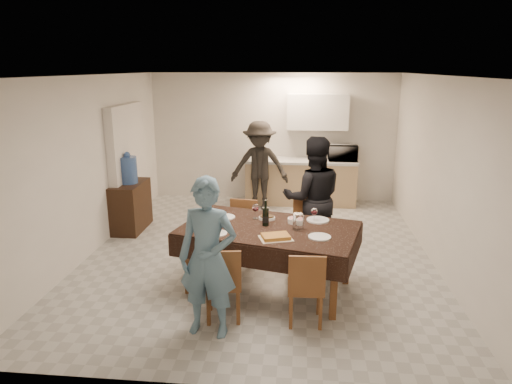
{
  "coord_description": "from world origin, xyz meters",
  "views": [
    {
      "loc": [
        0.58,
        -6.36,
        2.71
      ],
      "look_at": [
        -0.02,
        -0.3,
        1.04
      ],
      "focal_mm": 32.0,
      "sensor_mm": 36.0,
      "label": 1
    }
  ],
  "objects_px": {
    "water_jug": "(128,170)",
    "savoury_tart": "(276,237)",
    "person_near": "(208,258)",
    "wine_bottle": "(266,213)",
    "person_kitchen": "(259,166)",
    "microwave": "(343,153)",
    "water_pitcher": "(298,222)",
    "dining_table": "(269,230)",
    "console": "(131,206)",
    "person_far": "(313,198)"
  },
  "relations": [
    {
      "from": "water_pitcher",
      "to": "dining_table",
      "type": "bearing_deg",
      "value": 171.87
    },
    {
      "from": "water_jug",
      "to": "microwave",
      "type": "height_order",
      "value": "water_jug"
    },
    {
      "from": "dining_table",
      "to": "water_pitcher",
      "type": "bearing_deg",
      "value": 5.89
    },
    {
      "from": "wine_bottle",
      "to": "savoury_tart",
      "type": "distance_m",
      "value": 0.48
    },
    {
      "from": "water_jug",
      "to": "microwave",
      "type": "relative_size",
      "value": 0.8
    },
    {
      "from": "savoury_tart",
      "to": "person_kitchen",
      "type": "xyz_separation_m",
      "value": [
        -0.52,
        3.72,
        0.02
      ]
    },
    {
      "from": "wine_bottle",
      "to": "person_kitchen",
      "type": "bearing_deg",
      "value": 96.49
    },
    {
      "from": "person_far",
      "to": "person_kitchen",
      "type": "bearing_deg",
      "value": -73.75
    },
    {
      "from": "wine_bottle",
      "to": "water_jug",
      "type": "bearing_deg",
      "value": 142.43
    },
    {
      "from": "microwave",
      "to": "person_near",
      "type": "bearing_deg",
      "value": 70.16
    },
    {
      "from": "water_pitcher",
      "to": "person_near",
      "type": "xyz_separation_m",
      "value": [
        -0.9,
        -1.0,
        -0.08
      ]
    },
    {
      "from": "console",
      "to": "wine_bottle",
      "type": "distance_m",
      "value": 3.15
    },
    {
      "from": "water_jug",
      "to": "wine_bottle",
      "type": "relative_size",
      "value": 1.38
    },
    {
      "from": "person_near",
      "to": "water_jug",
      "type": "bearing_deg",
      "value": 130.53
    },
    {
      "from": "microwave",
      "to": "person_far",
      "type": "distance_m",
      "value": 2.82
    },
    {
      "from": "console",
      "to": "wine_bottle",
      "type": "xyz_separation_m",
      "value": [
        2.45,
        -1.89,
        0.57
      ]
    },
    {
      "from": "console",
      "to": "savoury_tart",
      "type": "xyz_separation_m",
      "value": [
        2.6,
        -2.32,
        0.43
      ]
    },
    {
      "from": "microwave",
      "to": "person_kitchen",
      "type": "distance_m",
      "value": 1.69
    },
    {
      "from": "savoury_tart",
      "to": "console",
      "type": "bearing_deg",
      "value": 138.33
    },
    {
      "from": "savoury_tart",
      "to": "microwave",
      "type": "xyz_separation_m",
      "value": [
        1.1,
        4.17,
        0.22
      ]
    },
    {
      "from": "wine_bottle",
      "to": "dining_table",
      "type": "bearing_deg",
      "value": -45.0
    },
    {
      "from": "dining_table",
      "to": "person_far",
      "type": "bearing_deg",
      "value": 76.37
    },
    {
      "from": "water_jug",
      "to": "person_near",
      "type": "xyz_separation_m",
      "value": [
        1.95,
        -2.99,
        -0.21
      ]
    },
    {
      "from": "console",
      "to": "person_kitchen",
      "type": "xyz_separation_m",
      "value": [
        2.08,
        1.4,
        0.45
      ]
    },
    {
      "from": "wine_bottle",
      "to": "person_near",
      "type": "height_order",
      "value": "person_near"
    },
    {
      "from": "water_pitcher",
      "to": "savoury_tart",
      "type": "relative_size",
      "value": 0.55
    },
    {
      "from": "dining_table",
      "to": "person_kitchen",
      "type": "relative_size",
      "value": 1.35
    },
    {
      "from": "person_near",
      "to": "microwave",
      "type": "bearing_deg",
      "value": 77.5
    },
    {
      "from": "console",
      "to": "savoury_tart",
      "type": "height_order",
      "value": "savoury_tart"
    },
    {
      "from": "person_near",
      "to": "person_kitchen",
      "type": "xyz_separation_m",
      "value": [
        0.13,
        4.39,
        0.02
      ]
    },
    {
      "from": "console",
      "to": "person_kitchen",
      "type": "relative_size",
      "value": 0.51
    },
    {
      "from": "dining_table",
      "to": "wine_bottle",
      "type": "bearing_deg",
      "value": 149.02
    },
    {
      "from": "dining_table",
      "to": "microwave",
      "type": "xyz_separation_m",
      "value": [
        1.2,
        3.79,
        0.28
      ]
    },
    {
      "from": "water_pitcher",
      "to": "person_near",
      "type": "relative_size",
      "value": 0.12
    },
    {
      "from": "water_jug",
      "to": "savoury_tart",
      "type": "bearing_deg",
      "value": -41.67
    },
    {
      "from": "console",
      "to": "microwave",
      "type": "xyz_separation_m",
      "value": [
        3.7,
        1.85,
        0.66
      ]
    },
    {
      "from": "dining_table",
      "to": "console",
      "type": "xyz_separation_m",
      "value": [
        -2.5,
        1.94,
        -0.37
      ]
    },
    {
      "from": "wine_bottle",
      "to": "console",
      "type": "bearing_deg",
      "value": 142.43
    },
    {
      "from": "person_near",
      "to": "person_far",
      "type": "xyz_separation_m",
      "value": [
        1.1,
        2.1,
        0.05
      ]
    },
    {
      "from": "water_jug",
      "to": "water_pitcher",
      "type": "relative_size",
      "value": 2.28
    },
    {
      "from": "wine_bottle",
      "to": "water_pitcher",
      "type": "distance_m",
      "value": 0.42
    },
    {
      "from": "person_near",
      "to": "person_kitchen",
      "type": "relative_size",
      "value": 0.97
    },
    {
      "from": "dining_table",
      "to": "person_near",
      "type": "bearing_deg",
      "value": -103.63
    },
    {
      "from": "water_jug",
      "to": "wine_bottle",
      "type": "height_order",
      "value": "water_jug"
    },
    {
      "from": "water_pitcher",
      "to": "microwave",
      "type": "xyz_separation_m",
      "value": [
        0.85,
        3.84,
        0.15
      ]
    },
    {
      "from": "person_near",
      "to": "console",
      "type": "bearing_deg",
      "value": 130.53
    },
    {
      "from": "microwave",
      "to": "person_near",
      "type": "height_order",
      "value": "person_near"
    },
    {
      "from": "water_pitcher",
      "to": "person_far",
      "type": "xyz_separation_m",
      "value": [
        0.2,
        1.1,
        -0.02
      ]
    },
    {
      "from": "water_jug",
      "to": "savoury_tart",
      "type": "relative_size",
      "value": 1.25
    },
    {
      "from": "console",
      "to": "wine_bottle",
      "type": "relative_size",
      "value": 2.72
    }
  ]
}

